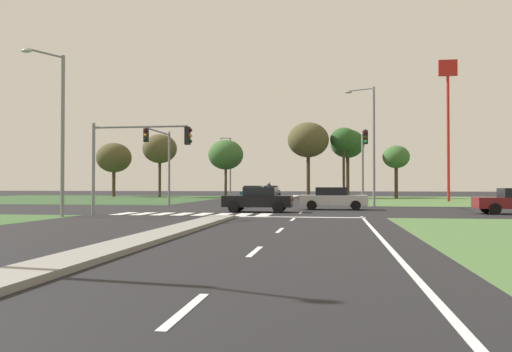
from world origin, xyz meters
TOP-DOWN VIEW (x-y plane):
  - ground_plane at (0.00, 30.00)m, footprint 200.00×200.00m
  - grass_verge_far_left at (-25.50, 54.50)m, footprint 35.00×35.00m
  - median_island_near at (0.00, 11.00)m, footprint 1.20×22.00m
  - median_island_far at (0.00, 55.00)m, footprint 1.20×36.00m
  - lane_dash_near at (3.50, 3.28)m, footprint 0.14×2.00m
  - lane_dash_second at (3.50, 9.28)m, footprint 0.14×2.00m
  - lane_dash_third at (3.50, 15.28)m, footprint 0.14×2.00m
  - lane_dash_fourth at (3.50, 21.28)m, footprint 0.14×2.00m
  - lane_dash_fifth at (3.50, 27.28)m, footprint 0.14×2.00m
  - edge_line_right at (6.85, 12.00)m, footprint 0.14×24.00m
  - stop_bar_near at (3.80, 23.00)m, footprint 6.40×0.50m
  - crosswalk_bar_near at (-6.40, 24.80)m, footprint 0.70×2.80m
  - crosswalk_bar_second at (-5.25, 24.80)m, footprint 0.70×2.80m
  - crosswalk_bar_third at (-4.10, 24.80)m, footprint 0.70×2.80m
  - crosswalk_bar_fourth at (-2.95, 24.80)m, footprint 0.70×2.80m
  - crosswalk_bar_fifth at (-1.80, 24.80)m, footprint 0.70×2.80m
  - crosswalk_bar_sixth at (-0.65, 24.80)m, footprint 0.70×2.80m
  - crosswalk_bar_seventh at (0.50, 24.80)m, footprint 0.70×2.80m
  - crosswalk_bar_eighth at (1.65, 24.80)m, footprint 0.70×2.80m
  - car_black_near at (0.93, 27.63)m, footprint 4.16×2.05m
  - car_silver_second at (5.38, 31.35)m, footprint 4.43×2.06m
  - car_navy_third at (-2.24, 60.59)m, footprint 2.01×4.28m
  - car_teal_fifth at (-2.22, 46.03)m, footprint 2.09×4.49m
  - traffic_signal_far_left at (-7.60, 34.62)m, footprint 0.32×5.53m
  - traffic_signal_near_left at (-5.40, 23.40)m, footprint 5.67×0.32m
  - traffic_signal_far_right at (7.60, 35.20)m, footprint 0.32×4.00m
  - street_lamp_second at (-8.56, 21.47)m, footprint 1.23×2.13m
  - street_lamp_third at (8.28, 37.12)m, footprint 2.26×1.11m
  - street_lamp_fourth at (-8.57, 65.54)m, footprint 1.33×1.79m
  - pedestrian_at_median at (-0.22, 42.01)m, footprint 0.34×0.34m
  - fastfood_pole_sign at (16.69, 50.25)m, footprint 1.80×0.40m
  - treeline_near at (-25.17, 65.69)m, footprint 4.90×4.90m
  - treeline_second at (-17.34, 62.50)m, footprint 4.52×4.52m
  - treeline_third at (-8.24, 61.58)m, footprint 4.49×4.49m
  - treeline_fourth at (2.29, 61.56)m, footprint 5.15×5.15m
  - treeline_fifth at (7.28, 66.62)m, footprint 4.48×4.48m
  - treeline_sixth at (6.69, 62.62)m, footprint 3.41×3.41m
  - treeline_seventh at (13.00, 61.81)m, footprint 3.26×3.26m

SIDE VIEW (x-z plane):
  - ground_plane at x=0.00m, z-range 0.00..0.00m
  - grass_verge_far_left at x=-25.50m, z-range 0.00..0.01m
  - lane_dash_near at x=3.50m, z-range 0.00..0.01m
  - lane_dash_second at x=3.50m, z-range 0.00..0.01m
  - lane_dash_third at x=3.50m, z-range 0.00..0.01m
  - lane_dash_fourth at x=3.50m, z-range 0.00..0.01m
  - lane_dash_fifth at x=3.50m, z-range 0.00..0.01m
  - edge_line_right at x=6.85m, z-range 0.00..0.01m
  - stop_bar_near at x=3.80m, z-range 0.00..0.01m
  - crosswalk_bar_near at x=-6.40m, z-range 0.00..0.01m
  - crosswalk_bar_second at x=-5.25m, z-range 0.00..0.01m
  - crosswalk_bar_third at x=-4.10m, z-range 0.00..0.01m
  - crosswalk_bar_fourth at x=-2.95m, z-range 0.00..0.01m
  - crosswalk_bar_fifth at x=-1.80m, z-range 0.00..0.01m
  - crosswalk_bar_sixth at x=-0.65m, z-range 0.00..0.01m
  - crosswalk_bar_seventh at x=0.50m, z-range 0.00..0.01m
  - crosswalk_bar_eighth at x=1.65m, z-range 0.00..0.01m
  - median_island_near at x=0.00m, z-range 0.00..0.14m
  - median_island_far at x=0.00m, z-range 0.00..0.14m
  - car_silver_second at x=5.38m, z-range 0.02..1.50m
  - car_black_near at x=0.93m, z-range 0.02..1.53m
  - car_navy_third at x=-2.24m, z-range 0.02..1.57m
  - car_teal_fifth at x=-2.22m, z-range 0.02..1.58m
  - pedestrian_at_median at x=-0.22m, z-range 0.33..2.12m
  - traffic_signal_near_left at x=-5.40m, z-range 1.03..6.07m
  - traffic_signal_far_right at x=7.60m, z-range 1.03..6.72m
  - traffic_signal_far_left at x=-7.60m, z-range 1.15..7.06m
  - street_lamp_fourth at x=-8.57m, z-range 0.52..8.56m
  - street_lamp_second at x=-8.56m, z-range 0.54..8.90m
  - treeline_seventh at x=13.00m, z-range 1.77..8.23m
  - street_lamp_third at x=8.28m, z-range 0.55..9.69m
  - treeline_near at x=-25.17m, z-range 1.67..9.23m
  - treeline_third at x=-8.24m, z-range 1.78..9.20m
  - treeline_second at x=-17.34m, z-range 2.23..10.59m
  - treeline_fifth at x=7.28m, z-range 2.55..11.61m
  - treeline_fourth at x=2.29m, z-range 2.50..11.96m
  - treeline_sixth at x=6.69m, z-range 2.90..11.75m
  - fastfood_pole_sign at x=16.69m, z-range 3.02..17.10m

